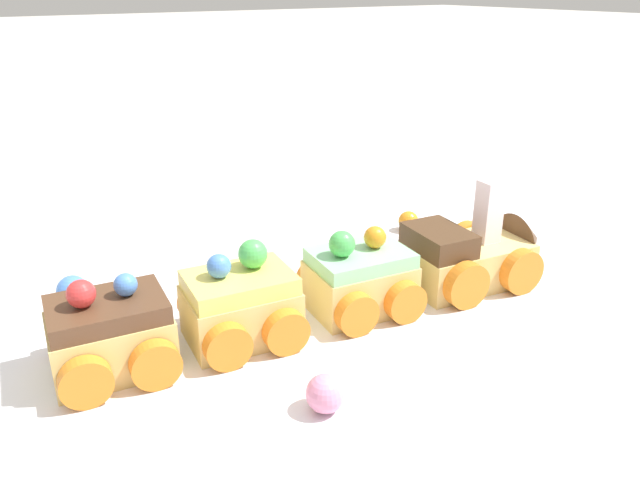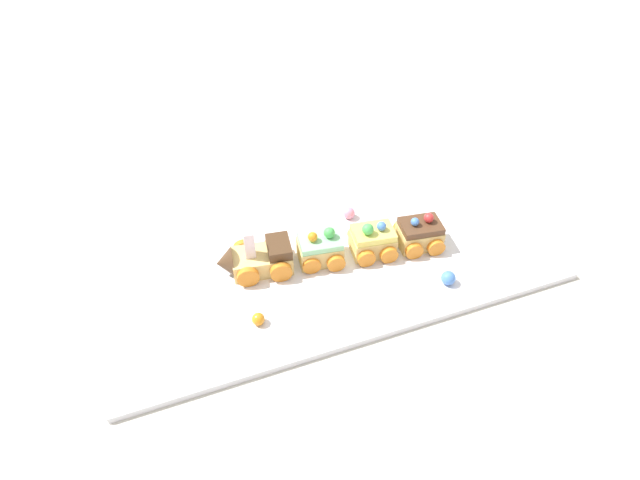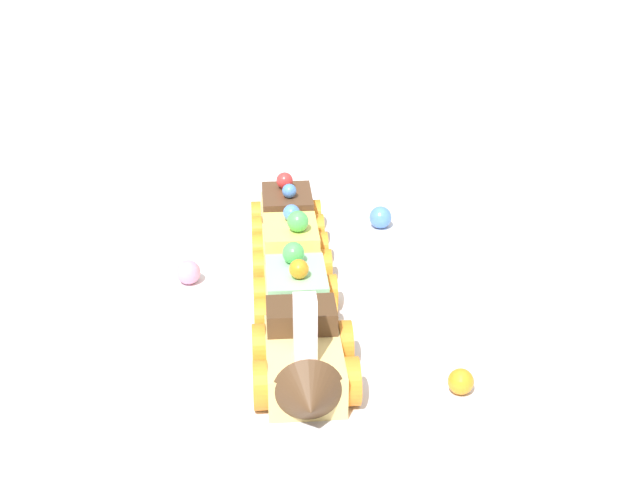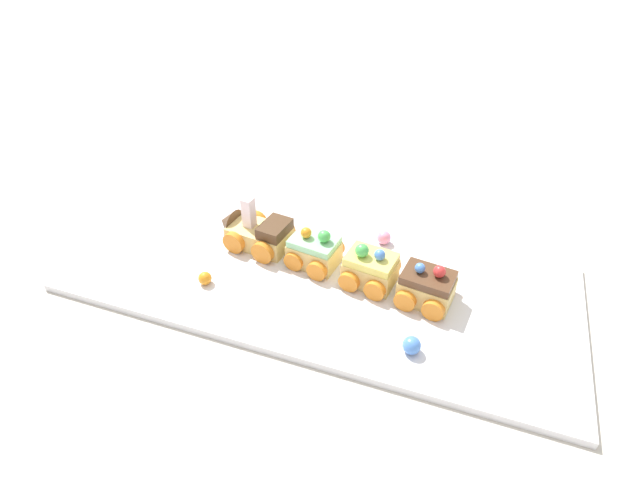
% 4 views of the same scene
% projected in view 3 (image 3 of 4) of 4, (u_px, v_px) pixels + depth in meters
% --- Properties ---
extents(ground_plane, '(10.00, 10.00, 0.00)m').
position_uv_depth(ground_plane, '(320.00, 319.00, 0.83)').
color(ground_plane, beige).
extents(display_board, '(0.79, 0.33, 0.01)m').
position_uv_depth(display_board, '(320.00, 313.00, 0.83)').
color(display_board, white).
rests_on(display_board, ground_plane).
extents(cake_train_locomotive, '(0.14, 0.09, 0.09)m').
position_uv_depth(cake_train_locomotive, '(305.00, 365.00, 0.69)').
color(cake_train_locomotive, '#E5C675').
rests_on(cake_train_locomotive, display_board).
extents(cake_car_mint, '(0.08, 0.09, 0.07)m').
position_uv_depth(cake_car_mint, '(297.00, 296.00, 0.80)').
color(cake_car_mint, '#E5C675').
rests_on(cake_car_mint, display_board).
extents(cake_car_lemon, '(0.08, 0.09, 0.07)m').
position_uv_depth(cake_car_lemon, '(291.00, 249.00, 0.88)').
color(cake_car_lemon, '#E5C675').
rests_on(cake_car_lemon, display_board).
extents(cake_car_chocolate, '(0.08, 0.09, 0.07)m').
position_uv_depth(cake_car_chocolate, '(287.00, 215.00, 0.97)').
color(cake_car_chocolate, '#E5C675').
rests_on(cake_car_chocolate, display_board).
extents(gumball_blue, '(0.02, 0.02, 0.02)m').
position_uv_depth(gumball_blue, '(380.00, 217.00, 0.99)').
color(gumball_blue, '#4C84E0').
rests_on(gumball_blue, display_board).
extents(gumball_orange, '(0.02, 0.02, 0.02)m').
position_uv_depth(gumball_orange, '(461.00, 381.00, 0.70)').
color(gumball_orange, orange).
rests_on(gumball_orange, display_board).
extents(gumball_pink, '(0.02, 0.02, 0.02)m').
position_uv_depth(gumball_pink, '(188.00, 272.00, 0.87)').
color(gumball_pink, pink).
rests_on(gumball_pink, display_board).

